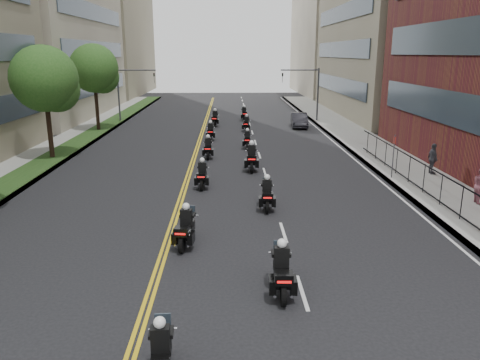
% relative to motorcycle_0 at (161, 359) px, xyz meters
% --- Properties ---
extents(sidewalk_right, '(4.00, 90.00, 0.15)m').
position_rel_motorcycle_0_xyz_m(sidewalk_right, '(12.56, 24.00, -0.55)').
color(sidewalk_right, gray).
rests_on(sidewalk_right, ground).
extents(sidewalk_left, '(4.00, 90.00, 0.15)m').
position_rel_motorcycle_0_xyz_m(sidewalk_left, '(-11.44, 24.00, -0.55)').
color(sidewalk_left, gray).
rests_on(sidewalk_left, ground).
extents(grass_strip, '(2.00, 90.00, 0.04)m').
position_rel_motorcycle_0_xyz_m(grass_strip, '(-10.64, 24.00, -0.46)').
color(grass_strip, '#193915').
rests_on(grass_strip, sidewalk_left).
extents(building_right_far, '(15.00, 28.00, 26.00)m').
position_rel_motorcycle_0_xyz_m(building_right_far, '(22.06, 77.00, 12.37)').
color(building_right_far, gray).
rests_on(building_right_far, ground).
extents(building_left_far, '(16.00, 28.00, 26.00)m').
position_rel_motorcycle_0_xyz_m(building_left_far, '(-21.44, 77.00, 12.37)').
color(building_left_far, gray).
rests_on(building_left_far, ground).
extents(iron_fence, '(0.05, 28.00, 1.50)m').
position_rel_motorcycle_0_xyz_m(iron_fence, '(11.56, 11.00, 0.28)').
color(iron_fence, black).
rests_on(iron_fence, sidewalk_right).
extents(street_trees, '(4.40, 38.40, 7.98)m').
position_rel_motorcycle_0_xyz_m(street_trees, '(-10.48, 17.61, 4.50)').
color(street_trees, '#332116').
rests_on(street_trees, ground).
extents(traffic_signal_right, '(4.09, 0.20, 5.60)m').
position_rel_motorcycle_0_xyz_m(traffic_signal_right, '(10.10, 41.00, 3.07)').
color(traffic_signal_right, '#3F3F44').
rests_on(traffic_signal_right, ground).
extents(traffic_signal_left, '(4.09, 0.20, 5.60)m').
position_rel_motorcycle_0_xyz_m(traffic_signal_left, '(-8.97, 41.00, 3.07)').
color(traffic_signal_left, '#3F3F44').
rests_on(traffic_signal_left, ground).
extents(motorcycle_0, '(0.53, 2.15, 1.59)m').
position_rel_motorcycle_0_xyz_m(motorcycle_0, '(0.00, 0.00, 0.00)').
color(motorcycle_0, black).
rests_on(motorcycle_0, ground).
extents(motorcycle_1, '(0.55, 2.34, 1.73)m').
position_rel_motorcycle_0_xyz_m(motorcycle_1, '(3.11, 3.99, 0.05)').
color(motorcycle_1, black).
rests_on(motorcycle_1, ground).
extents(motorcycle_2, '(0.68, 2.25, 1.66)m').
position_rel_motorcycle_0_xyz_m(motorcycle_2, '(-0.11, 7.75, 0.03)').
color(motorcycle_2, black).
rests_on(motorcycle_2, ground).
extents(motorcycle_3, '(0.54, 2.24, 1.65)m').
position_rel_motorcycle_0_xyz_m(motorcycle_3, '(3.32, 12.04, 0.02)').
color(motorcycle_3, black).
rests_on(motorcycle_3, ground).
extents(motorcycle_4, '(0.51, 2.21, 1.63)m').
position_rel_motorcycle_0_xyz_m(motorcycle_4, '(0.09, 15.78, 0.02)').
color(motorcycle_4, black).
rests_on(motorcycle_4, ground).
extents(motorcycle_5, '(0.61, 2.54, 1.87)m').
position_rel_motorcycle_0_xyz_m(motorcycle_5, '(2.97, 19.55, 0.11)').
color(motorcycle_5, black).
rests_on(motorcycle_5, ground).
extents(motorcycle_6, '(0.51, 2.23, 1.64)m').
position_rel_motorcycle_0_xyz_m(motorcycle_6, '(0.12, 23.21, 0.02)').
color(motorcycle_6, black).
rests_on(motorcycle_6, ground).
extents(motorcycle_7, '(0.51, 2.08, 1.53)m').
position_rel_motorcycle_0_xyz_m(motorcycle_7, '(3.00, 26.65, -0.02)').
color(motorcycle_7, black).
rests_on(motorcycle_7, ground).
extents(motorcycle_8, '(0.51, 2.21, 1.64)m').
position_rel_motorcycle_0_xyz_m(motorcycle_8, '(0.04, 30.33, 0.02)').
color(motorcycle_8, black).
rests_on(motorcycle_8, ground).
extents(motorcycle_9, '(0.65, 2.14, 1.58)m').
position_rel_motorcycle_0_xyz_m(motorcycle_9, '(3.26, 34.74, -0.00)').
color(motorcycle_9, black).
rests_on(motorcycle_9, ground).
extents(motorcycle_10, '(0.60, 2.41, 1.77)m').
position_rel_motorcycle_0_xyz_m(motorcycle_10, '(0.22, 37.97, 0.07)').
color(motorcycle_10, black).
rests_on(motorcycle_10, ground).
extents(motorcycle_11, '(0.53, 2.25, 1.66)m').
position_rel_motorcycle_0_xyz_m(motorcycle_11, '(3.29, 42.01, 0.03)').
color(motorcycle_11, black).
rests_on(motorcycle_11, ground).
extents(parked_sedan, '(1.77, 4.33, 1.40)m').
position_rel_motorcycle_0_xyz_m(parked_sedan, '(8.56, 37.04, 0.07)').
color(parked_sedan, black).
rests_on(parked_sedan, ground).
extents(pedestrian_c, '(0.46, 1.08, 1.83)m').
position_rel_motorcycle_0_xyz_m(pedestrian_c, '(13.64, 17.81, 0.44)').
color(pedestrian_c, '#45464D').
rests_on(pedestrian_c, sidewalk_right).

